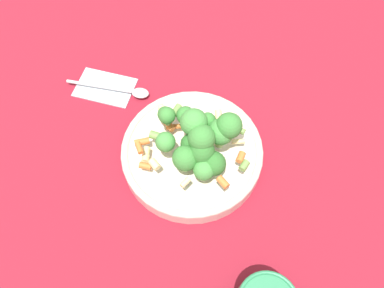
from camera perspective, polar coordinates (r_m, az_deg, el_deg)
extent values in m
plane|color=maroon|center=(0.72, 0.00, -2.05)|extent=(3.00, 3.00, 0.00)
cylinder|color=beige|center=(0.71, 0.00, -1.47)|extent=(0.26, 0.26, 0.03)
torus|color=beige|center=(0.69, 0.00, -0.86)|extent=(0.26, 0.26, 0.01)
cylinder|color=#8CB766|center=(0.71, -3.78, 3.80)|extent=(0.01, 0.01, 0.02)
sphere|color=#3D8438|center=(0.69, -3.88, 4.71)|extent=(0.03, 0.03, 0.03)
cylinder|color=#8CB766|center=(0.66, 0.28, 1.98)|extent=(0.02, 0.02, 0.02)
sphere|color=#479342|center=(0.63, 0.29, 3.34)|extent=(0.05, 0.05, 0.05)
cylinder|color=#8CB766|center=(0.65, 1.45, -2.36)|extent=(0.02, 0.02, 0.02)
sphere|color=#33722D|center=(0.63, 1.51, -1.16)|extent=(0.04, 0.04, 0.04)
cylinder|color=#8CB766|center=(0.67, 4.22, 0.48)|extent=(0.02, 0.02, 0.02)
sphere|color=#479342|center=(0.64, 4.41, 1.88)|extent=(0.05, 0.05, 0.05)
cylinder|color=#8CB766|center=(0.65, -1.00, -3.30)|extent=(0.02, 0.02, 0.02)
sphere|color=#3D8438|center=(0.63, -1.04, -2.17)|extent=(0.04, 0.04, 0.04)
cylinder|color=#8CB766|center=(0.66, 5.46, 1.53)|extent=(0.02, 0.02, 0.02)
sphere|color=#3D8438|center=(0.63, 5.67, 2.80)|extent=(0.05, 0.05, 0.05)
cylinder|color=#8CB766|center=(0.65, 1.78, -4.84)|extent=(0.01, 0.01, 0.02)
sphere|color=#479342|center=(0.63, 1.84, -3.91)|extent=(0.04, 0.04, 0.04)
cylinder|color=#8CB766|center=(0.64, 1.08, -0.68)|extent=(0.02, 0.02, 0.02)
sphere|color=#3D8438|center=(0.62, 1.13, 0.68)|extent=(0.05, 0.05, 0.05)
cylinder|color=#8CB766|center=(0.67, 2.17, 2.95)|extent=(0.01, 0.01, 0.01)
sphere|color=#3D8438|center=(0.65, 2.22, 3.77)|extent=(0.03, 0.03, 0.03)
cylinder|color=#8CB766|center=(0.68, -0.96, 3.32)|extent=(0.01, 0.01, 0.02)
sphere|color=#3D8438|center=(0.66, -0.99, 4.39)|extent=(0.03, 0.03, 0.03)
cylinder|color=#8CB766|center=(0.66, 3.19, -4.00)|extent=(0.01, 0.01, 0.02)
sphere|color=#33722D|center=(0.63, 3.31, -2.98)|extent=(0.04, 0.04, 0.04)
cylinder|color=#8CB766|center=(0.67, -0.27, -0.87)|extent=(0.01, 0.01, 0.02)
sphere|color=#33722D|center=(0.65, -0.28, 0.05)|extent=(0.03, 0.03, 0.03)
cylinder|color=#8CB766|center=(0.66, -3.95, -0.59)|extent=(0.01, 0.01, 0.01)
sphere|color=#479342|center=(0.64, -4.07, 0.33)|extent=(0.03, 0.03, 0.03)
cylinder|color=#8CB766|center=(0.67, -3.74, 3.46)|extent=(0.01, 0.01, 0.01)
sphere|color=#3D8438|center=(0.66, -3.84, 4.36)|extent=(0.03, 0.03, 0.03)
cylinder|color=orange|center=(0.70, 4.49, 2.88)|extent=(0.02, 0.02, 0.01)
cylinder|color=beige|center=(0.65, -5.74, -3.09)|extent=(0.02, 0.01, 0.01)
cylinder|color=orange|center=(0.68, 1.24, 2.90)|extent=(0.03, 0.02, 0.01)
cylinder|color=orange|center=(0.69, -3.57, 2.93)|extent=(0.03, 0.01, 0.01)
cylinder|color=beige|center=(0.67, -7.03, -1.61)|extent=(0.03, 0.03, 0.01)
cylinder|color=beige|center=(0.68, 7.10, 0.37)|extent=(0.02, 0.02, 0.01)
cylinder|color=#729E4C|center=(0.65, 7.97, -3.27)|extent=(0.02, 0.02, 0.01)
cylinder|color=beige|center=(0.68, 4.11, 4.19)|extent=(0.03, 0.03, 0.01)
cylinder|color=orange|center=(0.68, -7.62, 0.35)|extent=(0.02, 0.03, 0.01)
cylinder|color=orange|center=(0.65, -8.05, -0.58)|extent=(0.02, 0.02, 0.01)
cylinder|color=#729E4C|center=(0.68, -2.38, 5.17)|extent=(0.02, 0.02, 0.01)
cylinder|color=beige|center=(0.69, 4.10, 2.67)|extent=(0.01, 0.02, 0.01)
cylinder|color=#729E4C|center=(0.67, -5.38, 1.21)|extent=(0.03, 0.03, 0.01)
cylinder|color=orange|center=(0.66, -7.13, -3.35)|extent=(0.02, 0.02, 0.01)
cylinder|color=beige|center=(0.62, -1.03, -5.89)|extent=(0.01, 0.02, 0.01)
cylinder|color=orange|center=(0.70, -2.57, 2.81)|extent=(0.02, 0.03, 0.01)
cylinder|color=orange|center=(0.62, 4.74, -5.83)|extent=(0.02, 0.01, 0.01)
cylinder|color=beige|center=(0.71, -4.06, 4.91)|extent=(0.03, 0.02, 0.01)
cylinder|color=#729E4C|center=(0.68, 7.11, 2.21)|extent=(0.03, 0.02, 0.01)
cylinder|color=orange|center=(0.66, 7.43, -2.01)|extent=(0.02, 0.02, 0.01)
cube|color=#B2BCC6|center=(0.83, -13.12, 8.45)|extent=(0.15, 0.13, 0.01)
cylinder|color=silver|center=(0.82, -13.94, 8.53)|extent=(0.12, 0.09, 0.01)
ellipsoid|color=silver|center=(0.80, -7.88, 7.70)|extent=(0.04, 0.04, 0.01)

